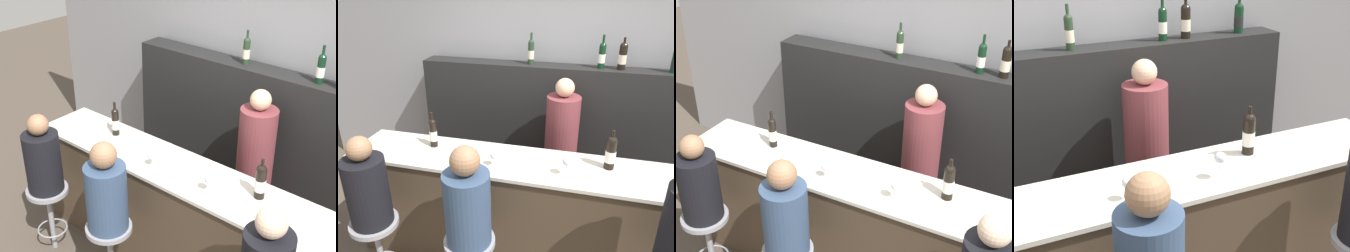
% 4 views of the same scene
% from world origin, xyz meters
% --- Properties ---
extents(wall_back, '(6.40, 0.05, 2.60)m').
position_xyz_m(wall_back, '(0.00, 1.69, 1.30)').
color(wall_back, gray).
rests_on(wall_back, ground_plane).
extents(bar_counter, '(3.20, 0.56, 1.04)m').
position_xyz_m(bar_counter, '(0.00, 0.26, 0.52)').
color(bar_counter, '#473828').
rests_on(bar_counter, ground_plane).
extents(back_bar_cabinet, '(3.01, 0.28, 1.57)m').
position_xyz_m(back_bar_cabinet, '(0.00, 1.47, 0.78)').
color(back_bar_cabinet, black).
rests_on(back_bar_cabinet, ground_plane).
extents(wine_bottle_counter_1, '(0.08, 0.08, 0.33)m').
position_xyz_m(wine_bottle_counter_1, '(0.58, 0.34, 1.18)').
color(wine_bottle_counter_1, black).
rests_on(wine_bottle_counter_1, bar_counter).
extents(wine_bottle_backbar_0, '(0.07, 0.07, 0.33)m').
position_xyz_m(wine_bottle_backbar_0, '(-0.28, 1.47, 1.70)').
color(wine_bottle_backbar_0, '#233823').
rests_on(wine_bottle_backbar_0, back_bar_cabinet).
extents(wine_bottle_backbar_1, '(0.07, 0.07, 0.34)m').
position_xyz_m(wine_bottle_backbar_1, '(0.46, 1.47, 1.70)').
color(wine_bottle_backbar_1, black).
rests_on(wine_bottle_backbar_1, back_bar_cabinet).
extents(wine_bottle_backbar_2, '(0.08, 0.08, 0.32)m').
position_xyz_m(wine_bottle_backbar_2, '(0.66, 1.47, 1.70)').
color(wine_bottle_backbar_2, black).
rests_on(wine_bottle_backbar_2, back_bar_cabinet).
extents(wine_bottle_backbar_3, '(0.08, 0.08, 0.31)m').
position_xyz_m(wine_bottle_backbar_3, '(1.17, 1.47, 1.69)').
color(wine_bottle_backbar_3, black).
rests_on(wine_bottle_backbar_3, back_bar_cabinet).
extents(wine_glass_0, '(0.07, 0.07, 0.13)m').
position_xyz_m(wine_glass_0, '(-0.31, 0.15, 1.13)').
color(wine_glass_0, silver).
rests_on(wine_glass_0, bar_counter).
extents(wine_glass_1, '(0.07, 0.07, 0.16)m').
position_xyz_m(wine_glass_1, '(0.26, 0.15, 1.16)').
color(wine_glass_1, silver).
rests_on(wine_glass_1, bar_counter).
extents(bartender, '(0.34, 0.34, 1.55)m').
position_xyz_m(bartender, '(0.14, 1.05, 0.71)').
color(bartender, brown).
rests_on(bartender, ground_plane).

